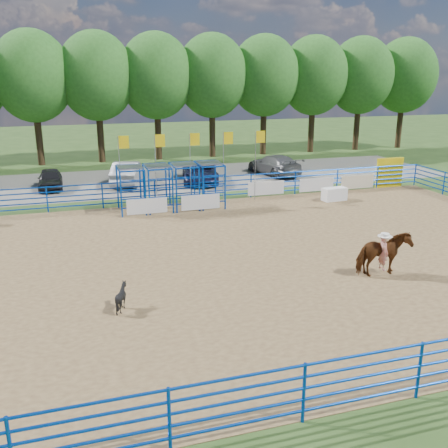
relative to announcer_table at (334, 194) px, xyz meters
The scene contains 13 objects.
ground 10.90m from the announcer_table, 134.24° to the right, with size 120.00×120.00×0.00m, color #3A5823.
arena_dirt 10.90m from the announcer_table, 134.24° to the right, with size 30.00×20.00×0.02m, color olive.
gravel_strip 11.94m from the announcer_table, 129.59° to the left, with size 40.00×10.00×0.01m, color gray.
announcer_table is the anchor object (origin of this frame).
horse_and_rider 11.76m from the announcer_table, 110.13° to the right, with size 2.05×0.96×2.37m.
calf 17.75m from the announcer_table, 141.52° to the right, with size 0.71×0.80×0.88m, color black.
car_a 18.66m from the announcer_table, 152.97° to the left, with size 1.54×3.84×1.31m, color black.
car_b 14.24m from the announcer_table, 143.72° to the left, with size 1.70×4.88×1.61m, color gray.
car_c 9.98m from the announcer_table, 130.67° to the left, with size 2.39×5.19×1.44m, color black.
car_d 8.63m from the announcer_table, 92.68° to the left, with size 2.11×5.20×1.51m, color #525254.
perimeter_fence 10.90m from the announcer_table, 134.24° to the right, with size 30.10×20.10×1.50m.
chute_assembly 9.60m from the announcer_table, behind, with size 19.32×2.41×4.20m.
treeline 20.97m from the announcer_table, 112.68° to the left, with size 56.40×6.40×11.24m.
Camera 1 is at (-7.42, -18.48, 7.51)m, focal length 40.00 mm.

